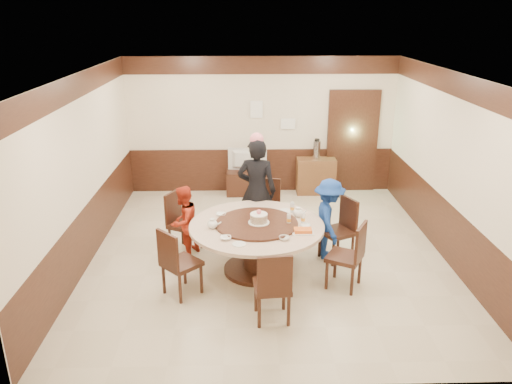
{
  "coord_description": "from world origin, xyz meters",
  "views": [
    {
      "loc": [
        -0.37,
        -7.13,
        3.64
      ],
      "look_at": [
        -0.19,
        -0.17,
        1.1
      ],
      "focal_mm": 35.0,
      "sensor_mm": 36.0,
      "label": 1
    }
  ],
  "objects_px": {
    "person_red": "(184,222)",
    "person_blue": "(329,219)",
    "television": "(247,160)",
    "tv_stand": "(247,183)",
    "birthday_cake": "(259,218)",
    "banquet_table": "(257,238)",
    "shrimp_platter": "(303,231)",
    "person_standing": "(257,191)",
    "thermos": "(317,150)",
    "side_cabinet": "(316,176)"
  },
  "relations": [
    {
      "from": "person_red",
      "to": "birthday_cake",
      "type": "relative_size",
      "value": 3.73
    },
    {
      "from": "banquet_table",
      "to": "person_red",
      "type": "distance_m",
      "value": 1.24
    },
    {
      "from": "person_red",
      "to": "person_blue",
      "type": "relative_size",
      "value": 0.9
    },
    {
      "from": "shrimp_platter",
      "to": "television",
      "type": "relative_size",
      "value": 0.37
    },
    {
      "from": "person_blue",
      "to": "thermos",
      "type": "bearing_deg",
      "value": -5.63
    },
    {
      "from": "person_blue",
      "to": "shrimp_platter",
      "type": "xyz_separation_m",
      "value": [
        -0.48,
        -0.74,
        0.14
      ]
    },
    {
      "from": "banquet_table",
      "to": "person_blue",
      "type": "height_order",
      "value": "person_blue"
    },
    {
      "from": "banquet_table",
      "to": "shrimp_platter",
      "type": "relative_size",
      "value": 6.48
    },
    {
      "from": "birthday_cake",
      "to": "thermos",
      "type": "xyz_separation_m",
      "value": [
        1.3,
        3.36,
        0.09
      ]
    },
    {
      "from": "television",
      "to": "thermos",
      "type": "relative_size",
      "value": 2.13
    },
    {
      "from": "shrimp_platter",
      "to": "tv_stand",
      "type": "relative_size",
      "value": 0.35
    },
    {
      "from": "side_cabinet",
      "to": "person_red",
      "type": "bearing_deg",
      "value": -131.05
    },
    {
      "from": "person_blue",
      "to": "birthday_cake",
      "type": "xyz_separation_m",
      "value": [
        -1.08,
        -0.43,
        0.22
      ]
    },
    {
      "from": "person_standing",
      "to": "person_red",
      "type": "height_order",
      "value": "person_standing"
    },
    {
      "from": "person_red",
      "to": "birthday_cake",
      "type": "height_order",
      "value": "person_red"
    },
    {
      "from": "side_cabinet",
      "to": "person_blue",
      "type": "bearing_deg",
      "value": -94.29
    },
    {
      "from": "person_red",
      "to": "person_standing",
      "type": "bearing_deg",
      "value": 144.64
    },
    {
      "from": "thermos",
      "to": "banquet_table",
      "type": "bearing_deg",
      "value": -111.64
    },
    {
      "from": "person_red",
      "to": "television",
      "type": "xyz_separation_m",
      "value": [
        1.0,
        2.78,
        0.16
      ]
    },
    {
      "from": "person_standing",
      "to": "birthday_cake",
      "type": "xyz_separation_m",
      "value": [
        0.0,
        -1.08,
        -0.03
      ]
    },
    {
      "from": "banquet_table",
      "to": "thermos",
      "type": "xyz_separation_m",
      "value": [
        1.33,
        3.35,
        0.41
      ]
    },
    {
      "from": "banquet_table",
      "to": "side_cabinet",
      "type": "xyz_separation_m",
      "value": [
        1.33,
        3.35,
        -0.16
      ]
    },
    {
      "from": "side_cabinet",
      "to": "thermos",
      "type": "relative_size",
      "value": 2.11
    },
    {
      "from": "birthday_cake",
      "to": "side_cabinet",
      "type": "height_order",
      "value": "birthday_cake"
    },
    {
      "from": "birthday_cake",
      "to": "tv_stand",
      "type": "distance_m",
      "value": 3.38
    },
    {
      "from": "shrimp_platter",
      "to": "tv_stand",
      "type": "xyz_separation_m",
      "value": [
        -0.74,
        3.63,
        -0.53
      ]
    },
    {
      "from": "person_blue",
      "to": "shrimp_platter",
      "type": "distance_m",
      "value": 0.89
    },
    {
      "from": "banquet_table",
      "to": "person_standing",
      "type": "height_order",
      "value": "person_standing"
    },
    {
      "from": "person_red",
      "to": "side_cabinet",
      "type": "distance_m",
      "value": 3.73
    },
    {
      "from": "television",
      "to": "tv_stand",
      "type": "bearing_deg",
      "value": -0.0
    },
    {
      "from": "banquet_table",
      "to": "person_standing",
      "type": "bearing_deg",
      "value": 88.45
    },
    {
      "from": "person_standing",
      "to": "side_cabinet",
      "type": "relative_size",
      "value": 2.19
    },
    {
      "from": "person_red",
      "to": "birthday_cake",
      "type": "bearing_deg",
      "value": 94.11
    },
    {
      "from": "birthday_cake",
      "to": "tv_stand",
      "type": "relative_size",
      "value": 0.36
    },
    {
      "from": "tv_stand",
      "to": "television",
      "type": "height_order",
      "value": "television"
    },
    {
      "from": "shrimp_platter",
      "to": "television",
      "type": "xyz_separation_m",
      "value": [
        -0.74,
        3.63,
        -0.05
      ]
    },
    {
      "from": "person_red",
      "to": "thermos",
      "type": "xyz_separation_m",
      "value": [
        2.44,
        2.81,
        0.37
      ]
    },
    {
      "from": "shrimp_platter",
      "to": "thermos",
      "type": "distance_m",
      "value": 3.73
    },
    {
      "from": "person_blue",
      "to": "side_cabinet",
      "type": "height_order",
      "value": "person_blue"
    },
    {
      "from": "person_blue",
      "to": "television",
      "type": "bearing_deg",
      "value": 21.59
    },
    {
      "from": "thermos",
      "to": "television",
      "type": "bearing_deg",
      "value": -178.81
    },
    {
      "from": "banquet_table",
      "to": "side_cabinet",
      "type": "distance_m",
      "value": 3.61
    },
    {
      "from": "tv_stand",
      "to": "side_cabinet",
      "type": "xyz_separation_m",
      "value": [
        1.45,
        0.03,
        0.12
      ]
    },
    {
      "from": "person_standing",
      "to": "television",
      "type": "height_order",
      "value": "person_standing"
    },
    {
      "from": "banquet_table",
      "to": "person_standing",
      "type": "xyz_separation_m",
      "value": [
        0.03,
        1.07,
        0.34
      ]
    },
    {
      "from": "shrimp_platter",
      "to": "banquet_table",
      "type": "bearing_deg",
      "value": 153.76
    },
    {
      "from": "person_blue",
      "to": "shrimp_platter",
      "type": "relative_size",
      "value": 4.24
    },
    {
      "from": "tv_stand",
      "to": "thermos",
      "type": "height_order",
      "value": "thermos"
    },
    {
      "from": "television",
      "to": "person_standing",
      "type": "bearing_deg",
      "value": 103.29
    },
    {
      "from": "banquet_table",
      "to": "television",
      "type": "xyz_separation_m",
      "value": [
        -0.12,
        3.32,
        0.2
      ]
    }
  ]
}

